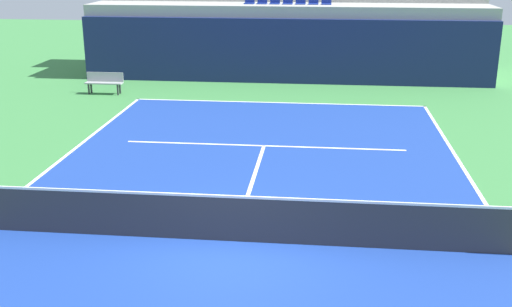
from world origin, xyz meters
TOP-DOWN VIEW (x-y plane):
  - ground_plane at (0.00, 0.00)m, footprint 80.00×80.00m
  - court_surface at (0.00, 0.00)m, footprint 11.00×24.00m
  - baseline_far at (0.00, 11.95)m, footprint 11.00×0.10m
  - service_line_far at (0.00, 6.40)m, footprint 8.26×0.10m
  - centre_service_line at (0.00, 3.20)m, footprint 0.10×6.40m
  - back_wall at (0.00, 15.74)m, footprint 17.77×0.30m
  - stands_tier_lower at (0.00, 17.09)m, footprint 17.77×2.40m
  - stands_tier_upper at (0.00, 19.49)m, footprint 17.77×2.40m
  - seating_row_lower at (-0.00, 17.19)m, footprint 3.85×0.44m
  - tennis_net at (0.00, 0.00)m, footprint 11.08×0.08m
  - player_bench at (-7.07, 12.82)m, footprint 1.50×0.40m

SIDE VIEW (x-z plane):
  - ground_plane at x=0.00m, z-range 0.00..0.00m
  - court_surface at x=0.00m, z-range 0.00..0.01m
  - baseline_far at x=0.00m, z-range 0.01..0.01m
  - service_line_far at x=0.00m, z-range 0.01..0.01m
  - centre_service_line at x=0.00m, z-range 0.01..0.01m
  - player_bench at x=-7.07m, z-range 0.08..0.93m
  - tennis_net at x=0.00m, z-range -0.03..1.04m
  - back_wall at x=0.00m, z-range 0.00..2.76m
  - stands_tier_lower at x=0.00m, z-range 0.00..3.25m
  - stands_tier_upper at x=0.00m, z-range 0.00..4.31m
  - seating_row_lower at x=0.00m, z-range 3.16..3.60m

